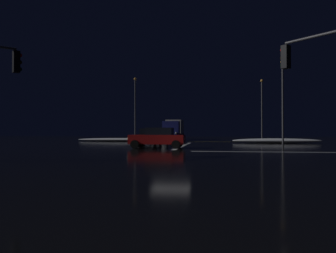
% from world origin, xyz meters
% --- Properties ---
extents(ground, '(120.00, 120.00, 0.10)m').
position_xyz_m(ground, '(0.00, 0.00, -0.05)').
color(ground, black).
extents(stop_line_north, '(0.35, 14.82, 0.01)m').
position_xyz_m(stop_line_north, '(0.00, 8.64, 0.00)').
color(stop_line_north, white).
rests_on(stop_line_north, ground).
extents(centre_line_ns, '(22.00, 0.15, 0.01)m').
position_xyz_m(centre_line_ns, '(0.00, 20.24, 0.00)').
color(centre_line_ns, yellow).
rests_on(centre_line_ns, ground).
extents(crosswalk_bar_east, '(14.82, 0.40, 0.01)m').
position_xyz_m(crosswalk_bar_east, '(8.74, 0.00, 0.00)').
color(crosswalk_bar_east, white).
rests_on(crosswalk_bar_east, ground).
extents(snow_bank_left_curb, '(11.09, 1.50, 0.42)m').
position_xyz_m(snow_bank_left_curb, '(-9.44, 20.40, 0.21)').
color(snow_bank_left_curb, white).
rests_on(snow_bank_left_curb, ground).
extents(snow_bank_right_curb, '(9.51, 1.50, 0.52)m').
position_xyz_m(snow_bank_right_curb, '(9.44, 16.28, 0.26)').
color(snow_bank_right_curb, white).
rests_on(snow_bank_right_curb, ground).
extents(sedan_black, '(2.02, 4.33, 1.57)m').
position_xyz_m(sedan_black, '(-3.76, 11.57, 0.80)').
color(sedan_black, black).
rests_on(sedan_black, ground).
extents(sedan_silver, '(2.02, 4.33, 1.57)m').
position_xyz_m(sedan_silver, '(-3.61, 18.36, 0.80)').
color(sedan_silver, '#B7B7BC').
rests_on(sedan_silver, ground).
extents(sedan_white, '(2.02, 4.33, 1.57)m').
position_xyz_m(sedan_white, '(-3.94, 24.29, 0.80)').
color(sedan_white, silver).
rests_on(sedan_white, ground).
extents(box_truck, '(2.68, 8.28, 3.08)m').
position_xyz_m(box_truck, '(-3.66, 31.08, 1.71)').
color(box_truck, navy).
rests_on(box_truck, ground).
extents(sedan_red_crossing, '(4.33, 2.02, 1.57)m').
position_xyz_m(sedan_red_crossing, '(-1.51, 3.71, 0.80)').
color(sedan_red_crossing, maroon).
rests_on(sedan_red_crossing, ground).
extents(streetlamp_right_far, '(0.44, 0.44, 9.08)m').
position_xyz_m(streetlamp_right_far, '(9.74, 30.24, 5.23)').
color(streetlamp_right_far, '#424247').
rests_on(streetlamp_right_far, ground).
extents(streetlamp_left_far, '(0.44, 0.44, 9.78)m').
position_xyz_m(streetlamp_left_far, '(-9.74, 30.24, 5.59)').
color(streetlamp_left_far, '#424247').
rests_on(streetlamp_left_far, ground).
extents(streetlamp_right_near, '(0.44, 0.44, 8.68)m').
position_xyz_m(streetlamp_right_near, '(9.74, 14.24, 5.02)').
color(streetlamp_right_near, '#424247').
rests_on(streetlamp_right_near, ground).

